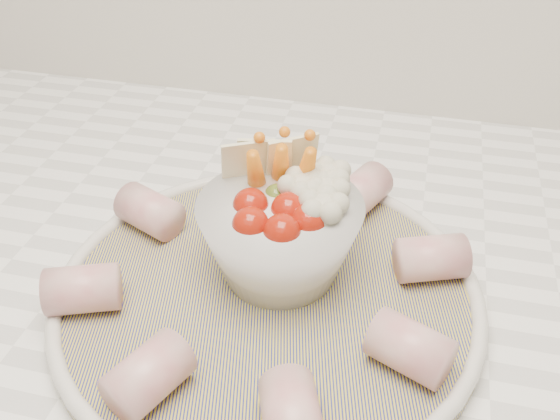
# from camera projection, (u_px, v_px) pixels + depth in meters

# --- Properties ---
(serving_platter) EXTENTS (0.40, 0.40, 0.02)m
(serving_platter) POSITION_uv_depth(u_px,v_px,m) (268.00, 294.00, 0.49)
(serving_platter) COLOR navy
(serving_platter) RESTS_ON kitchen_counter
(veggie_bowl) EXTENTS (0.13, 0.13, 0.10)m
(veggie_bowl) POSITION_uv_depth(u_px,v_px,m) (283.00, 230.00, 0.48)
(veggie_bowl) COLOR silver
(veggie_bowl) RESTS_ON serving_platter
(cured_meat_rolls) EXTENTS (0.31, 0.31, 0.04)m
(cured_meat_rolls) POSITION_uv_depth(u_px,v_px,m) (267.00, 272.00, 0.47)
(cured_meat_rolls) COLOR #BF575F
(cured_meat_rolls) RESTS_ON serving_platter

